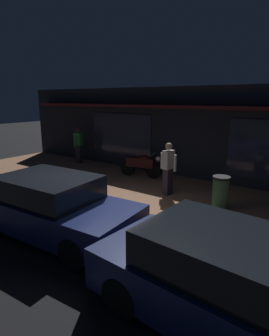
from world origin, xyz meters
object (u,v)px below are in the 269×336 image
object	(u,v)px
motorcycle	(141,164)
trash_bin	(220,192)
person_photographer	(78,145)
parked_car_far	(231,284)
parked_car_near	(53,206)
person_bystander	(168,168)

from	to	relation	value
motorcycle	trash_bin	xyz separation A→B (m)	(3.63, -1.40, -0.03)
motorcycle	person_photographer	world-z (taller)	person_photographer
motorcycle	parked_car_far	world-z (taller)	parked_car_far
motorcycle	parked_car_near	xyz separation A→B (m)	(0.88, -4.93, 0.06)
person_photographer	motorcycle	bearing A→B (deg)	-4.11
parked_car_far	trash_bin	bearing A→B (deg)	111.15
person_bystander	parked_car_near	world-z (taller)	person_bystander
parked_car_near	person_bystander	bearing A→B (deg)	75.30
trash_bin	parked_car_far	distance (m)	4.21
trash_bin	parked_car_near	world-z (taller)	parked_car_near
motorcycle	trash_bin	distance (m)	3.89
parked_car_far	person_bystander	bearing A→B (deg)	128.62
motorcycle	trash_bin	bearing A→B (deg)	-21.05
motorcycle	person_bystander	bearing A→B (deg)	-32.95
person_bystander	parked_car_near	xyz separation A→B (m)	(-0.98, -3.72, -0.32)
motorcycle	person_photographer	size ratio (longest dim) A/B	1.01
person_bystander	trash_bin	distance (m)	1.83
motorcycle	parked_car_near	bearing A→B (deg)	-79.88
person_photographer	trash_bin	bearing A→B (deg)	-12.69
person_photographer	trash_bin	distance (m)	7.61
person_photographer	parked_car_far	size ratio (longest dim) A/B	0.40
parked_car_near	trash_bin	bearing A→B (deg)	52.09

